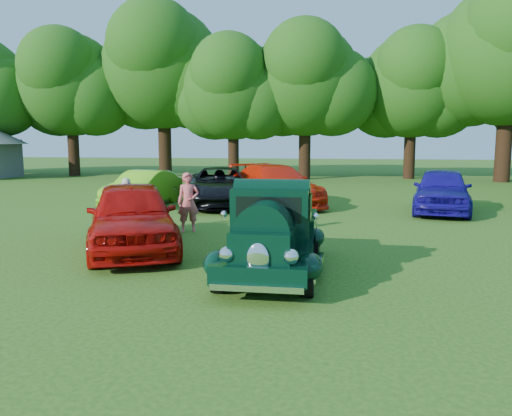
# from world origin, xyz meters

# --- Properties ---
(ground) EXTENTS (120.00, 120.00, 0.00)m
(ground) POSITION_xyz_m (0.00, 0.00, 0.00)
(ground) COLOR #244E12
(ground) RESTS_ON ground
(hero_pickup) EXTENTS (2.00, 4.31, 1.68)m
(hero_pickup) POSITION_xyz_m (0.59, -0.01, 0.73)
(hero_pickup) COLOR black
(hero_pickup) RESTS_ON ground
(red_convertible) EXTENTS (3.72, 5.14, 1.63)m
(red_convertible) POSITION_xyz_m (-2.89, 1.43, 0.81)
(red_convertible) COLOR #A40A07
(red_convertible) RESTS_ON ground
(back_car_lime) EXTENTS (2.03, 4.36, 1.38)m
(back_car_lime) POSITION_xyz_m (-5.59, 8.98, 0.69)
(back_car_lime) COLOR #5DB017
(back_car_lime) RESTS_ON ground
(back_car_black) EXTENTS (3.72, 5.84, 1.50)m
(back_car_black) POSITION_xyz_m (-2.66, 9.56, 0.75)
(back_car_black) COLOR black
(back_car_black) RESTS_ON ground
(back_car_orange) EXTENTS (4.80, 5.87, 1.60)m
(back_car_orange) POSITION_xyz_m (-0.53, 9.92, 0.80)
(back_car_orange) COLOR red
(back_car_orange) RESTS_ON ground
(back_car_blue) EXTENTS (2.74, 4.94, 1.59)m
(back_car_blue) POSITION_xyz_m (5.55, 8.99, 0.79)
(back_car_blue) COLOR #150B7C
(back_car_blue) RESTS_ON ground
(spectator_pink) EXTENTS (0.72, 0.60, 1.67)m
(spectator_pink) POSITION_xyz_m (-2.26, 3.91, 0.84)
(spectator_pink) COLOR #CB5353
(spectator_pink) RESTS_ON ground
(spectator_grey) EXTENTS (0.92, 0.89, 1.49)m
(spectator_grey) POSITION_xyz_m (-0.37, 3.82, 0.74)
(spectator_grey) COLOR slate
(spectator_grey) RESTS_ON ground
(spectator_white) EXTENTS (0.51, 0.95, 1.53)m
(spectator_white) POSITION_xyz_m (-3.94, 3.52, 0.77)
(spectator_white) COLOR white
(spectator_white) RESTS_ON ground
(tree_line) EXTENTS (62.99, 10.09, 11.90)m
(tree_line) POSITION_xyz_m (2.01, 23.66, 6.73)
(tree_line) COLOR #311C10
(tree_line) RESTS_ON ground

